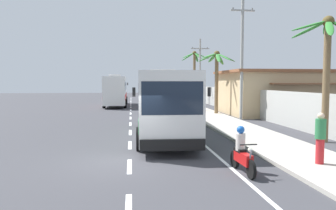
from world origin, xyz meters
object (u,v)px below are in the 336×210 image
object	(u,v)px
motorcycle_trailing	(242,154)
roadside_building	(304,92)
utility_pole_far	(200,71)
coach_bus_foreground	(163,101)
motorcycle_beside_bus	(178,110)
pedestrian_far_walk	(320,137)
utility_pole_mid	(242,55)
palm_second	(194,69)
pedestrian_near_kerb	(199,101)
palm_third	(217,69)
coach_bus_far_lane	(116,90)
palm_nearest	(327,55)

from	to	relation	value
motorcycle_trailing	roadside_building	xyz separation A→B (m)	(12.65, 18.55, 1.42)
utility_pole_far	coach_bus_foreground	bearing A→B (deg)	-107.46
motorcycle_beside_bus	pedestrian_far_walk	distance (m)	17.18
roadside_building	utility_pole_mid	bearing A→B (deg)	-152.88
coach_bus_foreground	palm_second	xyz separation A→B (m)	(6.78, 24.90, 2.91)
pedestrian_near_kerb	pedestrian_far_walk	world-z (taller)	pedestrian_far_walk
palm_second	palm_third	xyz separation A→B (m)	(-0.77, -14.31, -0.68)
motorcycle_beside_bus	roadside_building	size ratio (longest dim) A/B	0.13
motorcycle_trailing	pedestrian_far_walk	world-z (taller)	pedestrian_far_walk
palm_second	motorcycle_trailing	bearing A→B (deg)	-98.50
motorcycle_beside_bus	pedestrian_near_kerb	world-z (taller)	pedestrian_near_kerb
utility_pole_far	coach_bus_far_lane	bearing A→B (deg)	177.03
roadside_building	utility_pole_far	bearing A→B (deg)	123.31
pedestrian_near_kerb	roadside_building	world-z (taller)	roadside_building
pedestrian_near_kerb	palm_third	world-z (taller)	palm_third
utility_pole_far	palm_third	world-z (taller)	utility_pole_far
motorcycle_beside_bus	utility_pole_far	size ratio (longest dim) A/B	0.23
palm_nearest	roadside_building	distance (m)	15.43
palm_nearest	pedestrian_far_walk	bearing A→B (deg)	-124.07
motorcycle_beside_bus	palm_nearest	bearing A→B (deg)	-65.74
pedestrian_near_kerb	palm_nearest	distance (m)	17.42
palm_third	motorcycle_beside_bus	bearing A→B (deg)	-160.11
coach_bus_foreground	motorcycle_beside_bus	xyz separation A→B (m)	(2.23, 9.21, -1.32)
palm_second	coach_bus_foreground	bearing A→B (deg)	-105.23
utility_pole_far	motorcycle_beside_bus	bearing A→B (deg)	-110.15
motorcycle_trailing	palm_third	xyz separation A→B (m)	(4.16, 18.64, 3.54)
motorcycle_trailing	utility_pole_far	world-z (taller)	utility_pole_far
pedestrian_far_walk	palm_third	xyz separation A→B (m)	(1.23, 18.35, 3.09)
pedestrian_far_walk	palm_third	bearing A→B (deg)	91.33
pedestrian_far_walk	palm_second	xyz separation A→B (m)	(1.99, 32.67, 3.77)
coach_bus_far_lane	palm_nearest	distance (m)	28.38
coach_bus_far_lane	palm_third	xyz separation A→B (m)	(9.74, -11.98, 2.14)
motorcycle_trailing	palm_third	size ratio (longest dim) A/B	0.33
coach_bus_foreground	utility_pole_far	xyz separation A→B (m)	(6.93, 22.01, 2.50)
motorcycle_beside_bus	palm_nearest	distance (m)	14.16
coach_bus_far_lane	palm_second	size ratio (longest dim) A/B	1.49
motorcycle_trailing	roadside_building	size ratio (longest dim) A/B	0.13
pedestrian_near_kerb	palm_second	distance (m)	12.03
coach_bus_far_lane	utility_pole_mid	distance (m)	19.44
coach_bus_far_lane	palm_second	xyz separation A→B (m)	(10.50, 2.33, 2.82)
motorcycle_trailing	palm_nearest	world-z (taller)	palm_nearest
palm_third	palm_nearest	bearing A→B (deg)	-82.44
pedestrian_near_kerb	palm_second	bearing A→B (deg)	0.29
palm_nearest	pedestrian_near_kerb	bearing A→B (deg)	99.55
motorcycle_beside_bus	motorcycle_trailing	size ratio (longest dim) A/B	1.00
roadside_building	pedestrian_far_walk	bearing A→B (deg)	-118.00
motorcycle_beside_bus	pedestrian_near_kerb	bearing A→B (deg)	57.79
coach_bus_foreground	coach_bus_far_lane	world-z (taller)	coach_bus_far_lane
pedestrian_near_kerb	utility_pole_far	xyz separation A→B (m)	(1.92, 8.39, 3.40)
utility_pole_mid	motorcycle_trailing	bearing A→B (deg)	-109.28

